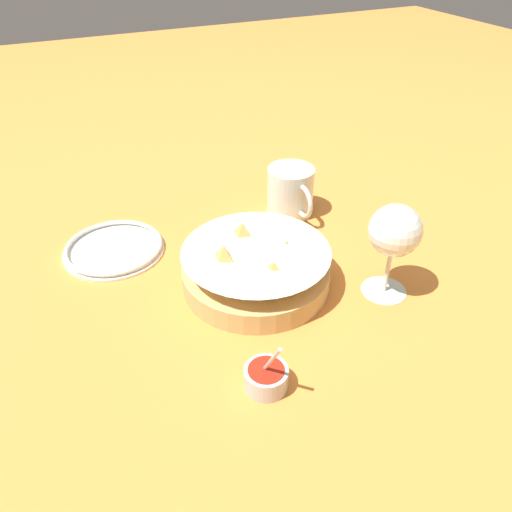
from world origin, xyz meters
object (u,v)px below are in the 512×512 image
object	(u,v)px
food_basket	(256,268)
wine_glass	(395,233)
sauce_cup	(266,377)
beer_mug	(291,193)
side_plate	(114,248)

from	to	relation	value
food_basket	wine_glass	bearing A→B (deg)	60.01
sauce_cup	beer_mug	size ratio (longest dim) A/B	0.79
food_basket	wine_glass	size ratio (longest dim) A/B	1.52
sauce_cup	side_plate	bearing A→B (deg)	-163.69
beer_mug	side_plate	world-z (taller)	beer_mug
wine_glass	beer_mug	size ratio (longest dim) A/B	1.22
side_plate	beer_mug	bearing A→B (deg)	88.00
sauce_cup	beer_mug	xyz separation A→B (m)	(-0.39, 0.24, 0.03)
food_basket	wine_glass	xyz separation A→B (m)	(0.11, 0.19, 0.08)
food_basket	beer_mug	distance (m)	0.25
sauce_cup	food_basket	bearing A→B (deg)	158.64
food_basket	side_plate	bearing A→B (deg)	-135.16
side_plate	food_basket	bearing A→B (deg)	44.84
beer_mug	side_plate	bearing A→B (deg)	-92.00
food_basket	side_plate	xyz separation A→B (m)	(-0.20, -0.20, -0.03)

